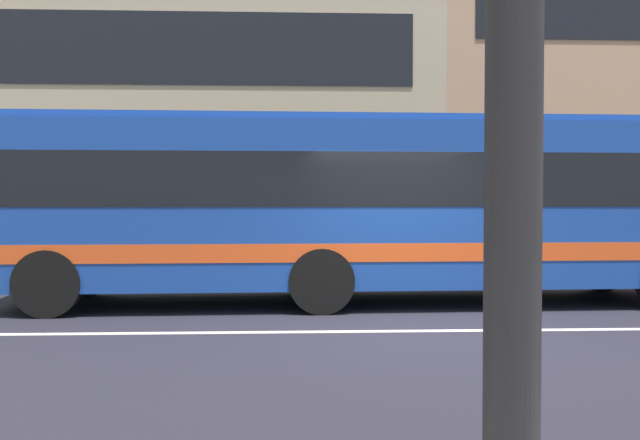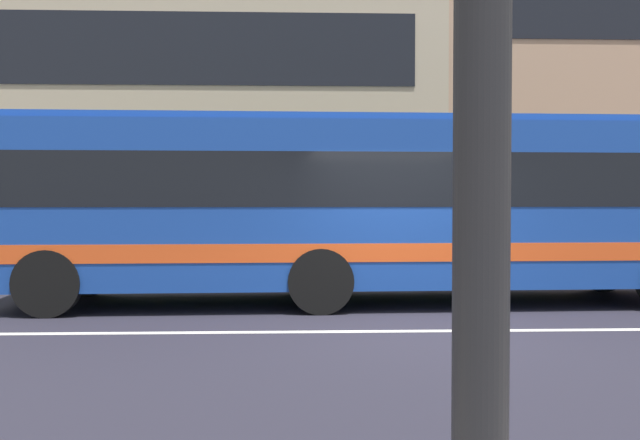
# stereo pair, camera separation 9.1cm
# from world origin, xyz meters

# --- Properties ---
(ground_plane) EXTENTS (160.00, 160.00, 0.00)m
(ground_plane) POSITION_xyz_m (0.00, 0.00, 0.00)
(ground_plane) COLOR #252330
(lane_centre_line) EXTENTS (60.00, 0.16, 0.01)m
(lane_centre_line) POSITION_xyz_m (0.00, 0.00, 0.00)
(lane_centre_line) COLOR silver
(lane_centre_line) RESTS_ON ground_plane
(hedge_row_far) EXTENTS (15.37, 1.10, 1.13)m
(hedge_row_far) POSITION_xyz_m (-3.84, 6.65, 0.57)
(hedge_row_far) COLOR #346633
(hedge_row_far) RESTS_ON ground_plane
(apartment_block_left) EXTENTS (25.03, 10.00, 10.50)m
(apartment_block_left) POSITION_xyz_m (-9.57, 16.47, 5.25)
(apartment_block_left) COLOR #BEAC8F
(apartment_block_left) RESTS_ON ground_plane
(transit_bus) EXTENTS (11.61, 2.89, 3.07)m
(transit_bus) POSITION_xyz_m (-0.52, 2.63, 1.70)
(transit_bus) COLOR #1A429D
(transit_bus) RESTS_ON ground_plane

